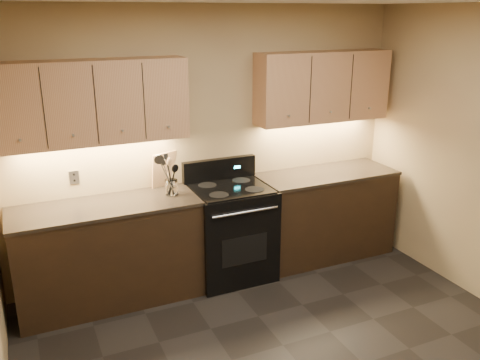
{
  "coord_description": "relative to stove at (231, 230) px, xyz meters",
  "views": [
    {
      "loc": [
        -1.71,
        -2.53,
        2.52
      ],
      "look_at": [
        0.08,
        1.45,
        1.07
      ],
      "focal_mm": 38.0,
      "sensor_mm": 36.0,
      "label": 1
    }
  ],
  "objects": [
    {
      "name": "upper_cab_left",
      "position": [
        -1.18,
        0.17,
        1.32
      ],
      "size": [
        1.6,
        0.3,
        0.7
      ],
      "primitive_type": "cube",
      "color": "tan",
      "rests_on": "wall_back"
    },
    {
      "name": "steel_skimmer",
      "position": [
        -0.55,
        0.02,
        0.66
      ],
      "size": [
        0.23,
        0.11,
        0.4
      ],
      "primitive_type": null,
      "rotation": [
        0.07,
        -0.37,
        -0.07
      ],
      "color": "silver",
      "rests_on": "utensil_crock"
    },
    {
      "name": "wooden_spoon",
      "position": [
        -0.61,
        0.04,
        0.63
      ],
      "size": [
        0.12,
        0.12,
        0.33
      ],
      "primitive_type": null,
      "rotation": [
        -0.11,
        0.18,
        0.29
      ],
      "color": "tan",
      "rests_on": "utensil_crock"
    },
    {
      "name": "black_turner",
      "position": [
        -0.56,
        0.02,
        0.66
      ],
      "size": [
        0.12,
        0.17,
        0.39
      ],
      "primitive_type": null,
      "rotation": [
        -0.24,
        -0.05,
        0.15
      ],
      "color": "black",
      "rests_on": "utensil_crock"
    },
    {
      "name": "upper_cab_right",
      "position": [
        1.1,
        0.17,
        1.32
      ],
      "size": [
        1.44,
        0.3,
        0.7
      ],
      "primitive_type": "cube",
      "color": "tan",
      "rests_on": "wall_back"
    },
    {
      "name": "steel_spatula",
      "position": [
        -0.55,
        0.04,
        0.64
      ],
      "size": [
        0.2,
        0.11,
        0.37
      ],
      "primitive_type": null,
      "rotation": [
        0.1,
        -0.28,
        -0.21
      ],
      "color": "silver",
      "rests_on": "utensil_crock"
    },
    {
      "name": "stove",
      "position": [
        0.0,
        0.0,
        0.0
      ],
      "size": [
        0.76,
        0.68,
        1.14
      ],
      "color": "black",
      "rests_on": "ground"
    },
    {
      "name": "black_spoon",
      "position": [
        -0.58,
        0.06,
        0.62
      ],
      "size": [
        0.1,
        0.17,
        0.31
      ],
      "primitive_type": null,
      "rotation": [
        0.35,
        0.16,
        -0.14
      ],
      "color": "black",
      "rests_on": "utensil_crock"
    },
    {
      "name": "counter_right",
      "position": [
        1.1,
        0.02,
        -0.01
      ],
      "size": [
        1.46,
        0.62,
        0.93
      ],
      "color": "black",
      "rests_on": "ground"
    },
    {
      "name": "counter_left",
      "position": [
        -1.18,
        0.02,
        -0.01
      ],
      "size": [
        1.62,
        0.62,
        0.93
      ],
      "color": "black",
      "rests_on": "ground"
    },
    {
      "name": "utensil_crock",
      "position": [
        -0.57,
        0.04,
        0.52
      ],
      "size": [
        0.13,
        0.13,
        0.14
      ],
      "color": "white",
      "rests_on": "counter_left"
    },
    {
      "name": "outlet_plate",
      "position": [
        -1.38,
        0.31,
        0.64
      ],
      "size": [
        0.08,
        0.01,
        0.12
      ],
      "primitive_type": "cube",
      "color": "#B2B5BA",
      "rests_on": "wall_back"
    },
    {
      "name": "cutting_board",
      "position": [
        -0.56,
        0.29,
        0.62
      ],
      "size": [
        0.27,
        0.14,
        0.34
      ],
      "primitive_type": "cube",
      "rotation": [
        0.11,
        0.0,
        0.33
      ],
      "color": "tan",
      "rests_on": "counter_left"
    },
    {
      "name": "wall_back",
      "position": [
        -0.08,
        0.32,
        0.82
      ],
      "size": [
        4.0,
        0.04,
        2.6
      ],
      "primitive_type": "cube",
      "color": "tan",
      "rests_on": "ground"
    }
  ]
}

